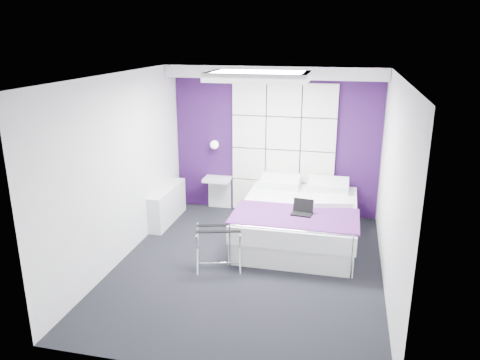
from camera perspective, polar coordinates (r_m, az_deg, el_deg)
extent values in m
plane|color=black|center=(6.60, 1.02, -10.48)|extent=(4.40, 4.40, 0.00)
plane|color=white|center=(5.85, 1.16, 12.64)|extent=(4.40, 4.40, 0.00)
plane|color=silver|center=(8.19, 4.31, 4.76)|extent=(3.60, 0.00, 3.60)
plane|color=silver|center=(6.69, -14.17, 1.38)|extent=(0.00, 4.40, 4.40)
plane|color=silver|center=(6.01, 18.12, -0.78)|extent=(0.00, 4.40, 4.40)
cube|color=#2D0E3F|center=(8.19, 4.30, 4.75)|extent=(3.58, 0.02, 2.58)
cube|color=silver|center=(7.77, 4.22, 13.03)|extent=(3.58, 0.50, 0.20)
sphere|color=white|center=(8.30, -3.06, 4.38)|extent=(0.15, 0.15, 0.15)
cube|color=silver|center=(8.08, -8.82, -2.99)|extent=(0.22, 1.20, 0.60)
cube|color=silver|center=(7.38, 7.06, -6.10)|extent=(1.70, 2.12, 0.32)
cube|color=silver|center=(7.27, 7.15, -3.99)|extent=(1.74, 2.16, 0.27)
cube|color=#4B195D|center=(6.72, 6.70, -4.44)|extent=(1.80, 0.95, 0.03)
cube|color=silver|center=(8.42, -2.76, 0.10)|extent=(0.48, 0.37, 0.05)
cube|color=black|center=(6.34, -2.65, -5.91)|extent=(0.59, 0.44, 0.01)
cube|color=black|center=(6.76, 7.54, -4.11)|extent=(0.29, 0.20, 0.02)
cube|color=black|center=(6.82, 7.67, -2.97)|extent=(0.29, 0.01, 0.19)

